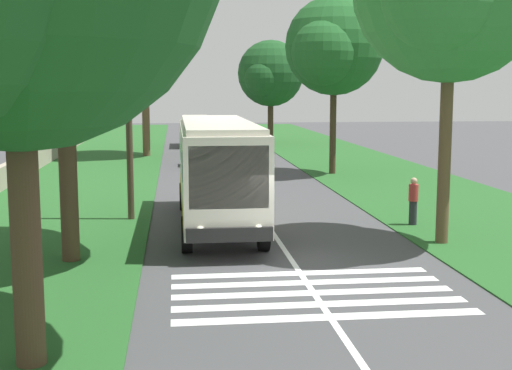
{
  "coord_description": "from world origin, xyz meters",
  "views": [
    {
      "loc": [
        -18.49,
        3.24,
        4.88
      ],
      "look_at": [
        4.94,
        0.54,
        1.6
      ],
      "focal_mm": 49.17,
      "sensor_mm": 36.0,
      "label": 1
    }
  ],
  "objects_px": {
    "trailing_minibus_0": "(196,128)",
    "roadside_tree_right_0": "(332,48)",
    "roadside_tree_right_1": "(269,75)",
    "trailing_car_0": "(201,155)",
    "utility_pole": "(129,110)",
    "roadside_tree_left_1": "(142,35)",
    "pedestrian": "(413,201)",
    "trailing_car_1": "(244,146)",
    "coach_bus": "(217,166)"
  },
  "relations": [
    {
      "from": "trailing_minibus_0",
      "to": "roadside_tree_right_0",
      "type": "relative_size",
      "value": 0.61
    },
    {
      "from": "roadside_tree_right_1",
      "to": "roadside_tree_right_0",
      "type": "bearing_deg",
      "value": -178.77
    },
    {
      "from": "trailing_car_0",
      "to": "utility_pole",
      "type": "distance_m",
      "value": 18.76
    },
    {
      "from": "trailing_minibus_0",
      "to": "roadside_tree_left_1",
      "type": "height_order",
      "value": "roadside_tree_left_1"
    },
    {
      "from": "roadside_tree_right_0",
      "to": "pedestrian",
      "type": "xyz_separation_m",
      "value": [
        -15.08,
        0.34,
        -6.14
      ]
    },
    {
      "from": "trailing_car_1",
      "to": "coach_bus",
      "type": "bearing_deg",
      "value": 172.31
    },
    {
      "from": "roadside_tree_right_0",
      "to": "trailing_car_1",
      "type": "bearing_deg",
      "value": 16.8
    },
    {
      "from": "roadside_tree_right_1",
      "to": "trailing_minibus_0",
      "type": "bearing_deg",
      "value": 108.58
    },
    {
      "from": "utility_pole",
      "to": "trailing_car_1",
      "type": "bearing_deg",
      "value": -15.01
    },
    {
      "from": "trailing_car_0",
      "to": "pedestrian",
      "type": "bearing_deg",
      "value": -161.64
    },
    {
      "from": "roadside_tree_right_0",
      "to": "pedestrian",
      "type": "bearing_deg",
      "value": 178.72
    },
    {
      "from": "trailing_car_0",
      "to": "pedestrian",
      "type": "relative_size",
      "value": 2.54
    },
    {
      "from": "trailing_minibus_0",
      "to": "utility_pole",
      "type": "distance_m",
      "value": 33.26
    },
    {
      "from": "trailing_minibus_0",
      "to": "trailing_car_0",
      "type": "bearing_deg",
      "value": 179.55
    },
    {
      "from": "trailing_car_1",
      "to": "pedestrian",
      "type": "xyz_separation_m",
      "value": [
        -27.26,
        -3.34,
        0.24
      ]
    },
    {
      "from": "roadside_tree_right_1",
      "to": "utility_pole",
      "type": "height_order",
      "value": "roadside_tree_right_1"
    },
    {
      "from": "coach_bus",
      "to": "roadside_tree_left_1",
      "type": "bearing_deg",
      "value": 7.99
    },
    {
      "from": "coach_bus",
      "to": "trailing_minibus_0",
      "type": "relative_size",
      "value": 1.86
    },
    {
      "from": "roadside_tree_left_1",
      "to": "coach_bus",
      "type": "bearing_deg",
      "value": -172.01
    },
    {
      "from": "coach_bus",
      "to": "pedestrian",
      "type": "xyz_separation_m",
      "value": [
        -0.71,
        -6.93,
        -1.24
      ]
    },
    {
      "from": "trailing_car_1",
      "to": "roadside_tree_left_1",
      "type": "distance_m",
      "value": 10.74
    },
    {
      "from": "roadside_tree_right_0",
      "to": "trailing_minibus_0",
      "type": "bearing_deg",
      "value": 19.13
    },
    {
      "from": "trailing_car_1",
      "to": "roadside_tree_right_0",
      "type": "distance_m",
      "value": 14.23
    },
    {
      "from": "roadside_tree_left_1",
      "to": "roadside_tree_right_0",
      "type": "xyz_separation_m",
      "value": [
        -11.83,
        -10.94,
        -1.52
      ]
    },
    {
      "from": "trailing_minibus_0",
      "to": "pedestrian",
      "type": "bearing_deg",
      "value": -169.3
    },
    {
      "from": "trailing_car_0",
      "to": "trailing_car_1",
      "type": "relative_size",
      "value": 1.0
    },
    {
      "from": "roadside_tree_right_1",
      "to": "trailing_car_1",
      "type": "bearing_deg",
      "value": 162.56
    },
    {
      "from": "roadside_tree_right_0",
      "to": "roadside_tree_right_1",
      "type": "distance_m",
      "value": 22.39
    },
    {
      "from": "coach_bus",
      "to": "roadside_tree_left_1",
      "type": "height_order",
      "value": "roadside_tree_left_1"
    },
    {
      "from": "trailing_car_0",
      "to": "roadside_tree_left_1",
      "type": "height_order",
      "value": "roadside_tree_left_1"
    },
    {
      "from": "roadside_tree_right_1",
      "to": "pedestrian",
      "type": "relative_size",
      "value": 5.3
    },
    {
      "from": "roadside_tree_left_1",
      "to": "pedestrian",
      "type": "xyz_separation_m",
      "value": [
        -26.91,
        -10.6,
        -7.66
      ]
    },
    {
      "from": "roadside_tree_left_1",
      "to": "utility_pole",
      "type": "relative_size",
      "value": 1.61
    },
    {
      "from": "trailing_car_1",
      "to": "roadside_tree_right_1",
      "type": "relative_size",
      "value": 0.48
    },
    {
      "from": "coach_bus",
      "to": "pedestrian",
      "type": "distance_m",
      "value": 7.07
    },
    {
      "from": "coach_bus",
      "to": "roadside_tree_right_1",
      "type": "relative_size",
      "value": 1.25
    },
    {
      "from": "trailing_car_0",
      "to": "trailing_minibus_0",
      "type": "height_order",
      "value": "trailing_minibus_0"
    },
    {
      "from": "coach_bus",
      "to": "utility_pole",
      "type": "xyz_separation_m",
      "value": [
        1.55,
        3.12,
        1.91
      ]
    },
    {
      "from": "trailing_car_0",
      "to": "pedestrian",
      "type": "height_order",
      "value": "pedestrian"
    },
    {
      "from": "utility_pole",
      "to": "roadside_tree_right_0",
      "type": "bearing_deg",
      "value": -39.0
    },
    {
      "from": "trailing_minibus_0",
      "to": "roadside_tree_right_1",
      "type": "bearing_deg",
      "value": -71.42
    },
    {
      "from": "trailing_car_0",
      "to": "utility_pole",
      "type": "bearing_deg",
      "value": 169.79
    },
    {
      "from": "pedestrian",
      "to": "utility_pole",
      "type": "bearing_deg",
      "value": 77.34
    },
    {
      "from": "trailing_minibus_0",
      "to": "roadside_tree_right_0",
      "type": "xyz_separation_m",
      "value": [
        -20.17,
        -7.0,
        5.5
      ]
    },
    {
      "from": "roadside_tree_right_1",
      "to": "coach_bus",
      "type": "bearing_deg",
      "value": 169.54
    },
    {
      "from": "coach_bus",
      "to": "roadside_tree_right_0",
      "type": "height_order",
      "value": "roadside_tree_right_0"
    },
    {
      "from": "trailing_car_1",
      "to": "trailing_minibus_0",
      "type": "distance_m",
      "value": 8.69
    },
    {
      "from": "trailing_car_0",
      "to": "roadside_tree_left_1",
      "type": "bearing_deg",
      "value": 30.53
    },
    {
      "from": "coach_bus",
      "to": "roadside_tree_left_1",
      "type": "distance_m",
      "value": 27.22
    },
    {
      "from": "roadside_tree_right_0",
      "to": "roadside_tree_right_1",
      "type": "xyz_separation_m",
      "value": [
        22.36,
        0.48,
        -1.06
      ]
    }
  ]
}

